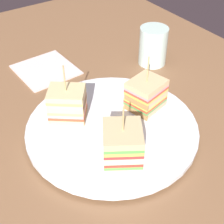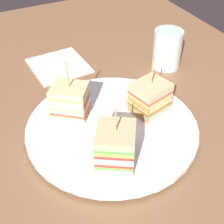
# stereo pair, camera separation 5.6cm
# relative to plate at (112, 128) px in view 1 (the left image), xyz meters

# --- Properties ---
(ground_plane) EXTENTS (1.24, 0.88, 0.02)m
(ground_plane) POSITION_rel_plate_xyz_m (0.00, 0.00, -0.02)
(ground_plane) COLOR brown
(plate) EXTENTS (0.30, 0.30, 0.02)m
(plate) POSITION_rel_plate_xyz_m (0.00, 0.00, 0.00)
(plate) COLOR white
(plate) RESTS_ON ground_plane
(sandwich_wedge_0) EXTENTS (0.07, 0.07, 0.10)m
(sandwich_wedge_0) POSITION_rel_plate_xyz_m (-0.01, 0.08, 0.03)
(sandwich_wedge_0) COLOR #D6B58A
(sandwich_wedge_0) RESTS_ON plate
(sandwich_wedge_1) EXTENTS (0.08, 0.08, 0.11)m
(sandwich_wedge_1) POSITION_rel_plate_xyz_m (-0.06, -0.05, 0.04)
(sandwich_wedge_1) COLOR #E2B380
(sandwich_wedge_1) RESTS_ON plate
(sandwich_wedge_2) EXTENTS (0.08, 0.08, 0.11)m
(sandwich_wedge_2) POSITION_rel_plate_xyz_m (0.07, -0.03, 0.04)
(sandwich_wedge_2) COLOR beige
(sandwich_wedge_2) RESTS_ON plate
(napkin) EXTENTS (0.13, 0.13, 0.01)m
(napkin) POSITION_rel_plate_xyz_m (-0.25, -0.01, -0.01)
(napkin) COLOR silver
(napkin) RESTS_ON ground_plane
(drinking_glass) EXTENTS (0.06, 0.06, 0.09)m
(drinking_glass) POSITION_rel_plate_xyz_m (-0.14, 0.21, 0.03)
(drinking_glass) COLOR silver
(drinking_glass) RESTS_ON ground_plane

